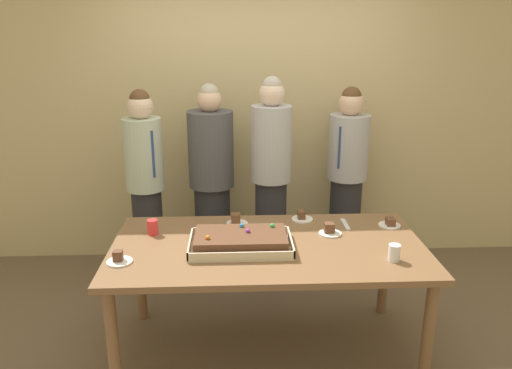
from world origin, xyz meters
The scene contains 16 objects.
ground_plane centered at (0.00, 0.00, 0.00)m, with size 12.00×12.00×0.00m, color brown.
interior_back_panel centered at (0.00, 1.60, 1.50)m, with size 8.00×0.12×3.00m, color #CCB784.
party_table centered at (0.00, 0.00, 0.70)m, with size 1.96×1.03×0.77m.
sheet_cake centered at (-0.17, -0.04, 0.82)m, with size 0.63×0.39×0.12m.
plated_slice_near_left centered at (-0.20, 0.34, 0.80)m, with size 0.15×0.15×0.08m.
plated_slice_near_right centered at (-0.88, -0.21, 0.79)m, with size 0.15×0.15×0.07m.
plated_slice_far_left centered at (0.86, 0.26, 0.79)m, with size 0.15×0.15×0.06m.
plated_slice_far_right centered at (0.42, 0.15, 0.80)m, with size 0.15×0.15×0.07m.
plated_slice_center_front centered at (0.27, 0.41, 0.79)m, with size 0.15×0.15×0.06m.
drink_cup_nearest centered at (0.72, -0.26, 0.82)m, with size 0.07×0.07×0.10m, color white.
drink_cup_middle centered at (-0.75, 0.20, 0.82)m, with size 0.07×0.07×0.10m, color red.
cake_server_utensil centered at (0.56, 0.30, 0.78)m, with size 0.03×0.20×0.01m, color silver.
person_serving_front centered at (-0.40, 1.13, 0.85)m, with size 0.37×0.37×1.66m.
person_green_shirt_behind centered at (-0.92, 0.98, 0.86)m, with size 0.30×0.30×1.63m.
person_striped_tie_right centered at (0.77, 1.23, 0.84)m, with size 0.34×0.34×1.61m.
person_far_right_suit centered at (0.09, 0.99, 0.90)m, with size 0.32×0.32×1.72m.
Camera 1 is at (-0.21, -2.88, 2.08)m, focal length 35.13 mm.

